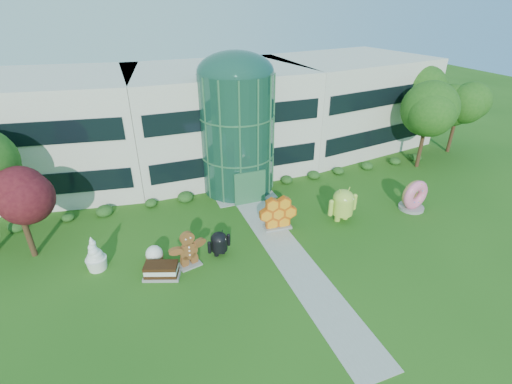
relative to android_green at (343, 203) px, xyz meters
name	(u,v)px	position (x,y,z in m)	size (l,w,h in m)	color
ground	(300,270)	(-5.58, -4.15, -1.46)	(140.00, 140.00, 0.00)	#215114
building	(217,118)	(-5.58, 13.85, 3.19)	(46.00, 15.00, 9.30)	beige
atrium	(237,134)	(-5.58, 7.85, 3.44)	(6.00, 6.00, 9.80)	#194738
walkway	(286,251)	(-5.58, -2.15, -1.44)	(2.40, 20.00, 0.04)	#9E9E93
tree_red	(22,216)	(-21.08, 3.35, 1.54)	(4.00, 4.00, 6.00)	#3F0C14
trees_backdrop	(234,139)	(-5.58, 8.85, 2.74)	(52.00, 8.00, 8.40)	#1C4F13
android_green	(343,203)	(0.00, 0.00, 0.00)	(2.57, 1.72, 2.92)	#ACCE42
android_black	(219,242)	(-9.77, -0.86, -0.48)	(1.73, 1.16, 1.96)	black
donut	(414,195)	(6.07, -0.60, -0.20)	(2.42, 1.16, 2.52)	#F15B8D
gingerbread	(188,249)	(-11.84, -1.25, -0.21)	(2.71, 1.04, 2.50)	brown
ice_cream_sandwich	(161,271)	(-13.62, -1.76, -0.98)	(2.14, 1.07, 0.95)	black
honeycomb	(278,214)	(-4.97, 0.67, -0.32)	(2.90, 1.04, 2.28)	orange
froyo	(94,253)	(-17.23, 0.45, -0.30)	(1.36, 1.36, 2.33)	white
cupcake	(155,256)	(-13.82, -0.43, -0.78)	(1.14, 1.14, 1.37)	white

